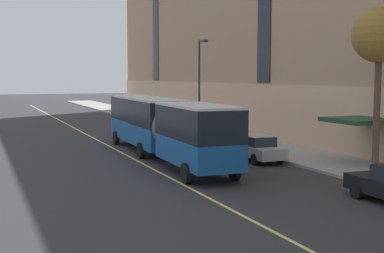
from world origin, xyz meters
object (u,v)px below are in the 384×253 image
(city_bus, at_px, (162,125))
(parked_car_red_5, at_px, (175,127))
(parked_car_silver_0, at_px, (256,148))
(parked_car_champagne_1, at_px, (150,121))
(street_lamp, at_px, (200,78))
(street_tree_mid_block, at_px, (379,37))
(fire_hydrant, at_px, (211,134))
(parked_car_white_3, at_px, (209,136))
(parked_car_red_2, at_px, (128,116))

(city_bus, bearing_deg, parked_car_red_5, 65.90)
(parked_car_silver_0, relative_size, parked_car_champagne_1, 1.05)
(parked_car_silver_0, relative_size, street_lamp, 0.61)
(parked_car_silver_0, relative_size, street_tree_mid_block, 0.57)
(parked_car_silver_0, height_order, fire_hydrant, parked_car_silver_0)
(parked_car_champagne_1, xyz_separation_m, parked_car_white_3, (0.15, -13.71, -0.00))
(parked_car_white_3, bearing_deg, parked_car_red_2, 90.64)
(parked_car_champagne_1, xyz_separation_m, parked_car_red_2, (-0.09, 7.38, -0.00))
(city_bus, relative_size, parked_car_red_2, 4.15)
(parked_car_red_2, distance_m, street_lamp, 16.02)
(street_tree_mid_block, height_order, street_lamp, street_tree_mid_block)
(parked_car_white_3, relative_size, street_tree_mid_block, 0.56)
(parked_car_silver_0, height_order, parked_car_white_3, same)
(city_bus, bearing_deg, parked_car_silver_0, -30.81)
(parked_car_white_3, bearing_deg, street_lamp, 73.44)
(parked_car_silver_0, height_order, street_tree_mid_block, street_tree_mid_block)
(parked_car_red_5, bearing_deg, street_tree_mid_block, -79.07)
(street_tree_mid_block, distance_m, fire_hydrant, 17.60)
(parked_car_silver_0, distance_m, street_lamp, 13.44)
(parked_car_champagne_1, relative_size, street_tree_mid_block, 0.54)
(parked_car_champagne_1, relative_size, parked_car_red_5, 0.97)
(city_bus, height_order, fire_hydrant, city_bus)
(parked_car_silver_0, distance_m, parked_car_red_2, 28.03)
(parked_car_red_2, bearing_deg, parked_car_silver_0, -89.62)
(parked_car_silver_0, bearing_deg, street_lamp, 82.11)
(parked_car_silver_0, distance_m, fire_hydrant, 10.33)
(fire_hydrant, bearing_deg, street_tree_mid_block, -82.40)
(parked_car_white_3, height_order, fire_hydrant, parked_car_white_3)
(parked_car_white_3, distance_m, street_lamp, 7.26)
(city_bus, relative_size, parked_car_champagne_1, 4.09)
(street_tree_mid_block, distance_m, street_lamp, 18.89)
(parked_car_white_3, bearing_deg, parked_car_red_5, 90.59)
(parked_car_silver_0, bearing_deg, parked_car_red_5, 90.08)
(parked_car_red_5, height_order, street_tree_mid_block, street_tree_mid_block)
(parked_car_champagne_1, height_order, fire_hydrant, parked_car_champagne_1)
(parked_car_silver_0, height_order, street_lamp, street_lamp)
(parked_car_champagne_1, distance_m, parked_car_white_3, 13.71)
(parked_car_silver_0, xyz_separation_m, street_lamp, (1.75, 12.67, 4.12))
(parked_car_champagne_1, distance_m, street_lamp, 9.16)
(fire_hydrant, bearing_deg, parked_car_silver_0, -99.22)
(city_bus, relative_size, street_tree_mid_block, 2.21)
(street_lamp, xyz_separation_m, fire_hydrant, (-0.10, -2.47, -4.41))
(parked_car_red_5, relative_size, street_tree_mid_block, 0.55)
(street_lamp, bearing_deg, parked_car_white_3, -106.56)
(street_tree_mid_block, bearing_deg, city_bus, 134.41)
(parked_car_silver_0, relative_size, parked_car_red_5, 1.03)
(city_bus, xyz_separation_m, parked_car_red_2, (4.73, 25.09, -1.33))
(parked_car_silver_0, relative_size, fire_hydrant, 6.68)
(street_tree_mid_block, xyz_separation_m, street_lamp, (-2.06, 18.65, -2.17))
(parked_car_champagne_1, xyz_separation_m, street_lamp, (1.85, -7.98, 4.12))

